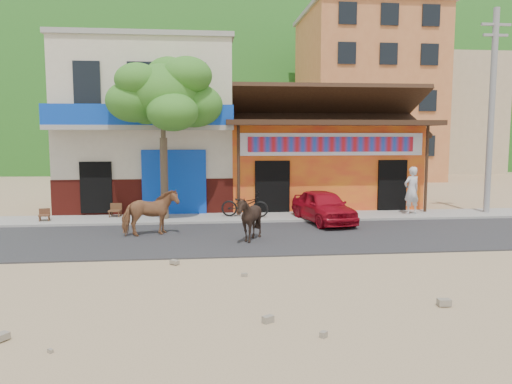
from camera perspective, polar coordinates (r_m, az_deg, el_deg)
The scene contains 17 objects.
ground at distance 13.59m, azimuth 7.65°, elevation -7.24°, with size 120.00×120.00×0.00m, color #9E825B.
road at distance 15.97m, azimuth 5.52°, elevation -5.06°, with size 60.00×5.00×0.04m, color #28282B.
sidewalk at distance 19.34m, azimuth 3.43°, elevation -2.89°, with size 60.00×2.00×0.12m, color gray.
dance_club at distance 23.44m, azimuth 6.67°, elevation 3.01°, with size 8.00×6.00×3.60m, color orange.
cafe_building at distance 22.94m, azimuth -12.01°, elevation 7.09°, with size 7.00×6.00×7.00m, color beige.
apartment_front at distance 38.88m, azimuth 12.37°, elevation 10.48°, with size 9.00×9.00×12.00m, color #CC723F.
apartment_rear at distance 47.80m, azimuth 20.41°, elevation 8.26°, with size 8.00×8.00×10.00m, color tan.
hillside at distance 83.34m, azimuth -3.99°, elevation 12.56°, with size 100.00×40.00×24.00m, color #194C14.
tree at distance 18.67m, azimuth -10.54°, elevation 6.11°, with size 3.00×3.00×6.00m, color #2D721E, non-canonical shape.
utility_pole at distance 22.01m, azimuth 25.31°, elevation 8.25°, with size 0.24×0.24×8.00m, color gray.
cow_tan at distance 16.15m, azimuth -12.00°, elevation -2.35°, with size 0.79×1.72×1.46m, color #98633D.
cow_dark at distance 14.95m, azimuth -0.73°, elevation -3.06°, with size 1.12×1.25×1.38m, color black.
red_car at distance 18.33m, azimuth 7.71°, elevation -1.63°, with size 1.41×3.51×1.19m, color #A20B1B.
scooter at distance 18.96m, azimuth -1.30°, elevation -1.43°, with size 0.63×1.82×0.95m, color black.
pedestrian at distance 20.50m, azimuth 17.35°, elevation 0.17°, with size 0.68×0.45×1.87m, color silver.
cafe_chair_left at distance 19.73m, azimuth -15.83°, elevation -1.38°, with size 0.44×0.44×0.94m, color #472917, non-canonical shape.
cafe_chair_right at distance 19.66m, azimuth -23.07°, elevation -1.87°, with size 0.38×0.38×0.82m, color #4E2A1A, non-canonical shape.
Camera 1 is at (-3.18, -12.82, 3.22)m, focal length 35.00 mm.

